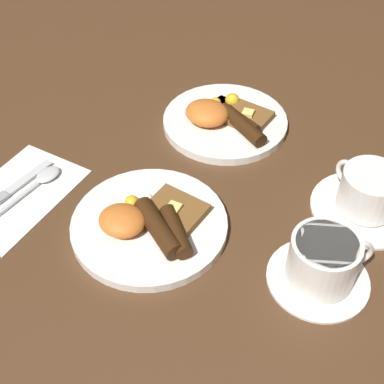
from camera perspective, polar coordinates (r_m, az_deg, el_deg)
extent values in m
plane|color=#4C301C|center=(0.83, -4.54, -3.87)|extent=(3.00, 3.00, 0.00)
cylinder|color=white|center=(0.82, -4.57, -3.53)|extent=(0.24, 0.24, 0.01)
cylinder|color=white|center=(0.84, -6.48, -1.32)|extent=(0.07, 0.07, 0.01)
sphere|color=yellow|center=(0.83, -6.44, -1.13)|extent=(0.02, 0.02, 0.02)
ellipsoid|color=orange|center=(0.80, -7.47, -3.03)|extent=(0.07, 0.06, 0.03)
cylinder|color=#361D0B|center=(0.78, -1.74, -4.21)|extent=(0.08, 0.08, 0.03)
cylinder|color=#361D0B|center=(0.79, -3.63, -3.83)|extent=(0.11, 0.09, 0.03)
cube|color=brown|center=(0.82, -1.93, -2.13)|extent=(0.09, 0.09, 0.01)
cube|color=#F4E072|center=(0.81, -1.94, -1.65)|extent=(0.02, 0.02, 0.01)
cylinder|color=white|center=(1.01, 3.54, 7.49)|extent=(0.23, 0.23, 0.01)
cylinder|color=white|center=(1.03, 2.31, 9.12)|extent=(0.07, 0.07, 0.01)
sphere|color=yellow|center=(1.03, 2.51, 9.44)|extent=(0.02, 0.02, 0.02)
cylinder|color=white|center=(1.04, 4.40, 9.14)|extent=(0.08, 0.08, 0.01)
sphere|color=yellow|center=(1.04, 4.32, 9.72)|extent=(0.03, 0.03, 0.03)
ellipsoid|color=orange|center=(0.99, 1.61, 8.44)|extent=(0.08, 0.07, 0.04)
cylinder|color=#331C0A|center=(0.97, 5.52, 7.04)|extent=(0.10, 0.08, 0.03)
cylinder|color=#361D0B|center=(0.99, 5.05, 7.68)|extent=(0.09, 0.06, 0.02)
cube|color=brown|center=(1.00, 5.95, 7.95)|extent=(0.09, 0.08, 0.01)
cube|color=#F4E072|center=(1.00, 5.99, 8.41)|extent=(0.02, 0.02, 0.01)
cylinder|color=white|center=(0.78, 13.29, -8.89)|extent=(0.15, 0.15, 0.01)
cylinder|color=white|center=(0.75, 13.79, -7.05)|extent=(0.09, 0.09, 0.07)
cylinder|color=brown|center=(0.72, 14.24, -5.38)|extent=(0.08, 0.08, 0.00)
torus|color=white|center=(0.76, 17.16, -6.29)|extent=(0.04, 0.04, 0.05)
cylinder|color=white|center=(0.89, 17.88, -1.57)|extent=(0.17, 0.17, 0.01)
cylinder|color=white|center=(0.87, 18.42, 0.14)|extent=(0.09, 0.09, 0.07)
cylinder|color=brown|center=(0.85, 18.89, 1.64)|extent=(0.08, 0.08, 0.00)
torus|color=white|center=(0.88, 16.24, 2.00)|extent=(0.04, 0.03, 0.04)
cube|color=white|center=(0.92, -18.18, -0.31)|extent=(0.15, 0.22, 0.01)
cube|color=silver|center=(0.94, -17.07, 1.48)|extent=(0.03, 0.09, 0.00)
ellipsoid|color=silver|center=(0.93, -15.14, 1.83)|extent=(0.04, 0.05, 0.01)
cube|color=silver|center=(0.90, -18.71, -1.20)|extent=(0.02, 0.12, 0.00)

